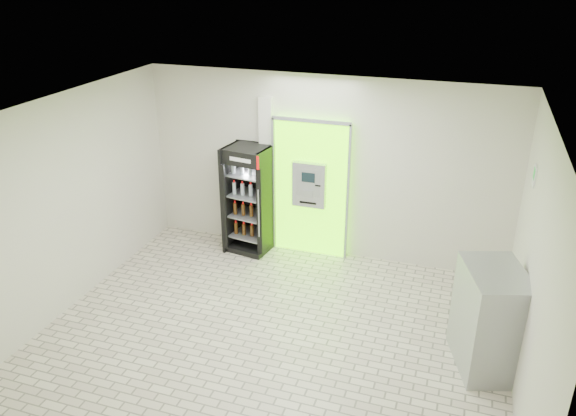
% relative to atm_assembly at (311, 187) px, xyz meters
% --- Properties ---
extents(ground, '(6.00, 6.00, 0.00)m').
position_rel_atm_assembly_xyz_m(ground, '(0.20, -2.41, -1.17)').
color(ground, beige).
rests_on(ground, ground).
extents(room_shell, '(6.00, 6.00, 6.00)m').
position_rel_atm_assembly_xyz_m(room_shell, '(0.20, -2.41, 0.67)').
color(room_shell, beige).
rests_on(room_shell, ground).
extents(atm_assembly, '(1.30, 0.24, 2.33)m').
position_rel_atm_assembly_xyz_m(atm_assembly, '(0.00, 0.00, 0.00)').
color(atm_assembly, '#62FC00').
rests_on(atm_assembly, ground).
extents(pillar, '(0.22, 0.11, 2.60)m').
position_rel_atm_assembly_xyz_m(pillar, '(-0.78, 0.04, 0.13)').
color(pillar, silver).
rests_on(pillar, ground).
extents(beverage_cooler, '(0.77, 0.73, 1.83)m').
position_rel_atm_assembly_xyz_m(beverage_cooler, '(-1.00, -0.22, -0.29)').
color(beverage_cooler, black).
rests_on(beverage_cooler, ground).
extents(steel_cabinet, '(0.94, 1.14, 1.31)m').
position_rel_atm_assembly_xyz_m(steel_cabinet, '(2.86, -2.15, -0.51)').
color(steel_cabinet, '#9B9DA2').
rests_on(steel_cabinet, ground).
extents(exit_sign, '(0.02, 0.22, 0.26)m').
position_rel_atm_assembly_xyz_m(exit_sign, '(3.19, -1.01, 0.95)').
color(exit_sign, white).
rests_on(exit_sign, room_shell).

